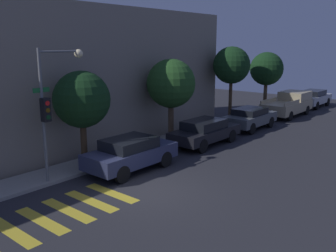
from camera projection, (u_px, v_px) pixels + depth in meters
ground_plane at (145, 191)px, 14.33m from camera, size 60.00×60.00×0.00m
sidewalk at (79, 167)px, 16.90m from camera, size 26.00×1.80×0.14m
building_row at (23, 80)px, 18.83m from camera, size 26.00×6.00×7.46m
crosswalk at (55, 215)px, 12.29m from camera, size 5.35×2.60×0.00m
traffic_light_pole at (53, 97)px, 14.54m from camera, size 2.34×0.56×5.37m
sedan_near_corner at (131, 153)px, 16.47m from camera, size 4.30×1.89×1.49m
sedan_middle at (205, 131)px, 20.72m from camera, size 4.60×1.88×1.42m
sedan_far_end at (250, 118)px, 24.60m from camera, size 4.25×1.85×1.41m
pickup_truck at (289, 104)px, 29.24m from camera, size 5.31×2.12×1.80m
sedan_tail_of_row at (314, 98)px, 33.32m from camera, size 4.57×1.77×1.50m
tree_near_corner at (82, 100)px, 16.30m from camera, size 2.51×2.51×4.39m
tree_midblock at (171, 84)px, 20.79m from camera, size 2.73×2.73×4.72m
tree_far_end at (232, 66)px, 25.42m from camera, size 2.52×2.52×5.36m
tree_behind_truck at (267, 69)px, 29.53m from camera, size 2.62×2.62×4.90m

